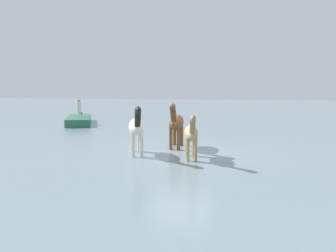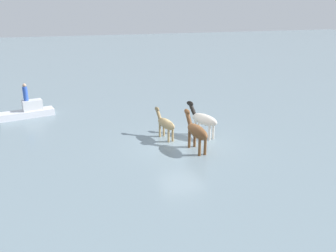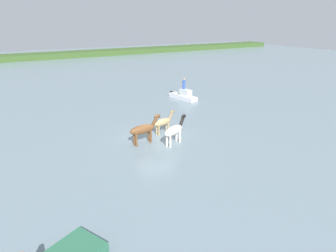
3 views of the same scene
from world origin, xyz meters
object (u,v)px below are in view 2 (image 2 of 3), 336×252
at_px(horse_lead, 197,131).
at_px(boat_launch_far, 28,113).
at_px(horse_gray_outer, 203,119).
at_px(person_boatman_standing, 25,93).
at_px(horse_chestnut_trailing, 165,124).

height_order(horse_lead, boat_launch_far, horse_lead).
relative_size(horse_lead, horse_gray_outer, 1.06).
xyz_separation_m(horse_gray_outer, boat_launch_far, (7.27, 10.04, -0.76)).
bearing_deg(person_boatman_standing, horse_gray_outer, -126.15).
height_order(horse_chestnut_trailing, horse_gray_outer, horse_gray_outer).
bearing_deg(horse_lead, person_boatman_standing, 38.82).
height_order(horse_gray_outer, boat_launch_far, horse_gray_outer).
bearing_deg(person_boatman_standing, boat_launch_far, 177.34).
distance_m(horse_chestnut_trailing, boat_launch_far, 10.47).
bearing_deg(horse_lead, horse_chestnut_trailing, 20.07).
bearing_deg(boat_launch_far, horse_gray_outer, -47.82).
bearing_deg(horse_gray_outer, boat_launch_far, 31.49).
height_order(horse_lead, horse_gray_outer, horse_lead).
relative_size(horse_gray_outer, boat_launch_far, 0.63).
bearing_deg(horse_gray_outer, person_boatman_standing, 31.25).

